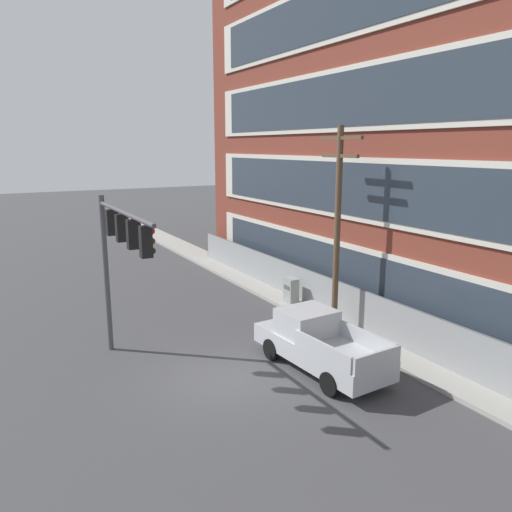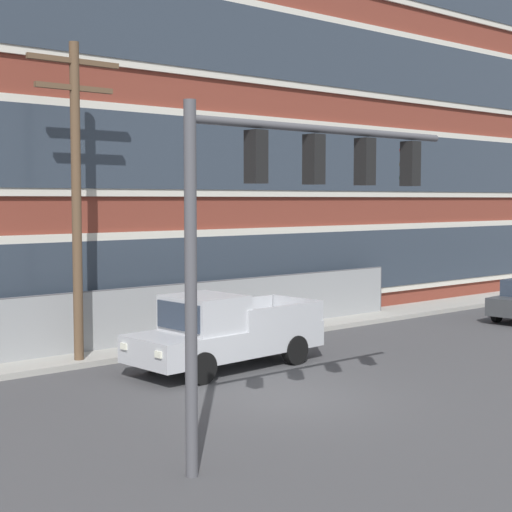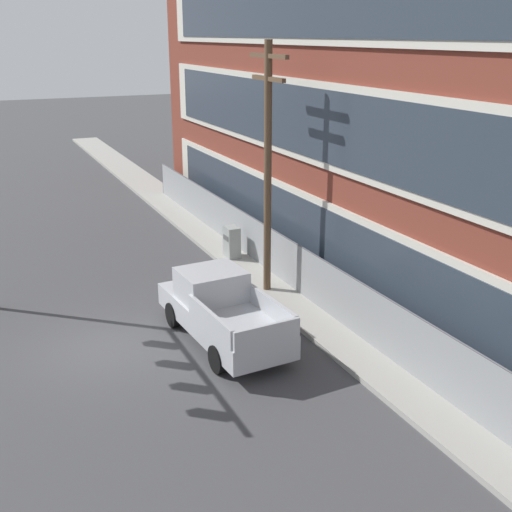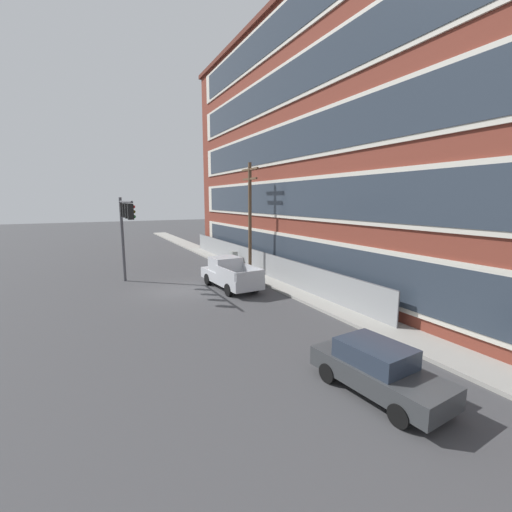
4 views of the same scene
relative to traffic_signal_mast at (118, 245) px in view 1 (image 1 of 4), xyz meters
name	(u,v)px [view 1 (image 1 of 4)]	position (x,y,z in m)	size (l,w,h in m)	color
ground_plane	(219,380)	(2.27, 2.61, -4.56)	(160.00, 160.00, 0.00)	#424244
sidewalk_building_side	(373,340)	(2.27, 9.53, -4.48)	(80.00, 2.08, 0.16)	#9E9B93
chain_link_fence	(335,299)	(-0.69, 9.84, -3.59)	(29.01, 0.06, 1.89)	gray
traffic_signal_mast	(118,245)	(0.00, 0.00, 0.00)	(6.37, 0.43, 6.07)	#4C4C51
pickup_truck_silver	(318,343)	(3.14, 6.08, -3.60)	(5.68, 2.40, 2.02)	#B2B5BA
utility_pole_near_corner	(338,221)	(0.42, 8.94, 0.25)	(2.62, 0.26, 8.64)	brown
electrical_cabinet	(291,292)	(-3.32, 9.14, -3.84)	(0.73, 0.53, 1.43)	#939993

